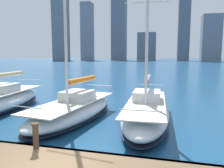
# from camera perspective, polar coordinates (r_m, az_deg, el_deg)

# --- Properties ---
(dock_pier) EXTENTS (28.00, 2.80, 0.60)m
(dock_pier) POSITION_cam_1_polar(r_m,az_deg,el_deg) (7.08, -15.44, -20.44)
(dock_pier) COLOR brown
(dock_pier) RESTS_ON ground
(city_skyline) EXTENTS (170.79, 22.36, 52.44)m
(city_skyline) POSITION_cam_1_polar(r_m,az_deg,el_deg) (167.94, 11.88, 13.64)
(city_skyline) COLOR slate
(city_skyline) RESTS_ON ground
(sailboat_grey) EXTENTS (2.82, 8.77, 10.05)m
(sailboat_grey) POSITION_cam_1_polar(r_m,az_deg,el_deg) (12.73, 8.91, -6.89)
(sailboat_grey) COLOR white
(sailboat_grey) RESTS_ON ground
(sailboat_orange) EXTENTS (3.79, 8.51, 11.04)m
(sailboat_orange) POSITION_cam_1_polar(r_m,az_deg,el_deg) (13.26, -9.98, -6.46)
(sailboat_orange) COLOR silver
(sailboat_orange) RESTS_ON ground
(mooring_post) EXTENTS (0.26, 0.26, 0.91)m
(mooring_post) POSITION_cam_1_polar(r_m,az_deg,el_deg) (8.22, -19.31, -12.53)
(mooring_post) COLOR #423323
(mooring_post) RESTS_ON dock_pier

